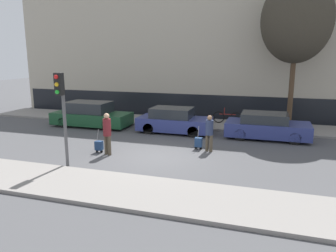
% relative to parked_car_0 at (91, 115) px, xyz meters
% --- Properties ---
extents(ground_plane, '(80.00, 80.00, 0.00)m').
position_rel_parked_car_0_xyz_m(ground_plane, '(5.78, -4.55, -0.69)').
color(ground_plane, '#4C4C4F').
extents(sidewalk_near, '(28.00, 2.50, 0.12)m').
position_rel_parked_car_0_xyz_m(sidewalk_near, '(5.78, -8.30, -0.63)').
color(sidewalk_near, gray).
rests_on(sidewalk_near, ground_plane).
extents(sidewalk_far, '(28.00, 3.00, 0.12)m').
position_rel_parked_car_0_xyz_m(sidewalk_far, '(5.78, 2.45, -0.63)').
color(sidewalk_far, gray).
rests_on(sidewalk_far, ground_plane).
extents(building_facade, '(28.00, 2.89, 11.21)m').
position_rel_parked_car_0_xyz_m(building_facade, '(5.78, 6.07, 4.90)').
color(building_facade, '#B7AD99').
rests_on(building_facade, ground_plane).
extents(parked_car_0, '(4.68, 1.89, 1.48)m').
position_rel_parked_car_0_xyz_m(parked_car_0, '(0.00, 0.00, 0.00)').
color(parked_car_0, '#194728').
rests_on(parked_car_0, ground_plane).
extents(parked_car_1, '(4.01, 1.77, 1.37)m').
position_rel_parked_car_0_xyz_m(parked_car_1, '(5.22, -0.04, -0.04)').
color(parked_car_1, navy).
rests_on(parked_car_1, ground_plane).
extents(parked_car_2, '(4.17, 1.91, 1.32)m').
position_rel_parked_car_0_xyz_m(parked_car_2, '(10.14, 0.11, -0.06)').
color(parked_car_2, navy).
rests_on(parked_car_2, ground_plane).
extents(pedestrian_left, '(0.34, 0.34, 1.81)m').
position_rel_parked_car_0_xyz_m(pedestrian_left, '(3.71, -4.92, 0.35)').
color(pedestrian_left, '#4C4233').
rests_on(pedestrian_left, ground_plane).
extents(trolley_left, '(0.34, 0.29, 1.06)m').
position_rel_parked_car_0_xyz_m(trolley_left, '(3.19, -4.74, -0.37)').
color(trolley_left, navy).
rests_on(trolley_left, ground_plane).
extents(pedestrian_right, '(0.34, 0.34, 1.63)m').
position_rel_parked_car_0_xyz_m(pedestrian_right, '(7.76, -3.11, 0.24)').
color(pedestrian_right, '#4C4233').
rests_on(pedestrian_right, ground_plane).
extents(trolley_right, '(0.34, 0.29, 1.08)m').
position_rel_parked_car_0_xyz_m(trolley_right, '(7.24, -2.92, -0.36)').
color(trolley_right, navy).
rests_on(trolley_right, ground_plane).
extents(traffic_light, '(0.28, 0.47, 3.58)m').
position_rel_parked_car_0_xyz_m(traffic_light, '(2.98, -6.91, 1.87)').
color(traffic_light, '#515154').
rests_on(traffic_light, ground_plane).
extents(parked_bicycle, '(1.77, 0.06, 0.96)m').
position_rel_parked_car_0_xyz_m(parked_bicycle, '(7.78, 2.76, -0.19)').
color(parked_bicycle, black).
rests_on(parked_bicycle, sidewalk_far).
extents(bare_tree_near_crossing, '(3.79, 3.79, 8.26)m').
position_rel_parked_car_0_xyz_m(bare_tree_near_crossing, '(11.31, 2.64, 5.36)').
color(bare_tree_near_crossing, '#4C3826').
rests_on(bare_tree_near_crossing, sidewalk_far).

